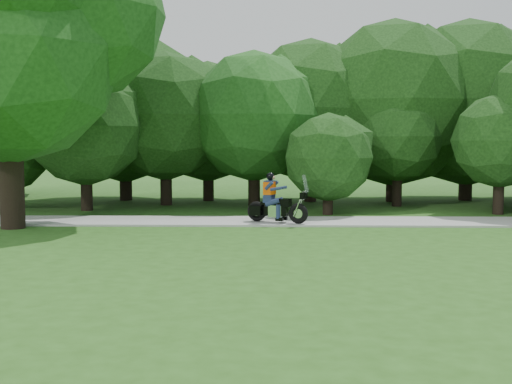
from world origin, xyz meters
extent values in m
plane|color=#275117|center=(0.00, 0.00, 0.00)|extent=(100.00, 100.00, 0.00)
cube|color=#9D9D98|center=(0.00, 8.00, 0.03)|extent=(60.00, 2.20, 0.06)
cylinder|color=black|center=(-9.19, 15.05, 0.90)|extent=(0.51, 0.51, 1.80)
sphere|color=black|center=(-9.19, 15.05, 3.81)|extent=(6.19, 6.19, 6.19)
cylinder|color=black|center=(-1.21, 10.06, 0.48)|extent=(0.35, 0.35, 0.96)
sphere|color=black|center=(-1.21, 10.06, 1.94)|extent=(3.00, 3.00, 3.00)
cylinder|color=black|center=(1.65, 12.85, 0.76)|extent=(0.37, 0.37, 1.53)
sphere|color=black|center=(1.65, 12.85, 2.64)|extent=(3.44, 3.44, 3.44)
cylinder|color=black|center=(-7.18, 13.11, 0.90)|extent=(0.45, 0.45, 1.80)
sphere|color=black|center=(-7.18, 13.11, 3.42)|extent=(4.98, 4.98, 4.98)
cylinder|color=black|center=(-9.70, 11.12, 0.80)|extent=(0.41, 0.41, 1.61)
sphere|color=black|center=(-9.70, 11.12, 2.98)|extent=(4.24, 4.24, 4.24)
cylinder|color=black|center=(1.85, 14.73, 0.90)|extent=(0.54, 0.54, 1.80)
sphere|color=black|center=(1.85, 14.73, 4.00)|extent=(6.78, 6.78, 6.78)
cylinder|color=black|center=(-1.52, 14.67, 0.90)|extent=(0.49, 0.49, 1.80)
sphere|color=black|center=(-1.52, 14.67, 3.69)|extent=(5.83, 5.83, 5.83)
cylinder|color=black|center=(-3.76, 12.60, 0.90)|extent=(0.45, 0.45, 1.80)
sphere|color=#194614|center=(-3.76, 12.60, 3.40)|extent=(4.93, 4.93, 4.93)
cylinder|color=black|center=(4.57, 10.28, 0.72)|extent=(0.36, 0.36, 1.45)
sphere|color=black|center=(4.57, 10.28, 2.50)|extent=(3.23, 3.23, 3.23)
cylinder|color=black|center=(5.00, 15.38, 0.90)|extent=(0.55, 0.55, 1.80)
sphere|color=black|center=(5.00, 15.38, 4.04)|extent=(6.90, 6.90, 6.90)
cylinder|color=black|center=(-5.72, 14.94, 0.82)|extent=(0.45, 0.45, 1.64)
sphere|color=black|center=(-5.72, 14.94, 3.26)|extent=(4.97, 4.97, 4.97)
cylinder|color=black|center=(-12.80, 11.58, 0.60)|extent=(0.37, 0.37, 1.19)
sphere|color=black|center=(-12.80, 11.58, 2.32)|extent=(3.46, 3.46, 3.46)
cylinder|color=black|center=(-10.50, 6.50, 2.10)|extent=(0.68, 0.68, 4.20)
sphere|color=#194614|center=(-10.50, 6.50, 5.00)|extent=(6.40, 6.40, 6.40)
sphere|color=#194614|center=(-8.74, 7.30, 6.20)|extent=(5.12, 5.12, 5.12)
torus|color=black|center=(-3.56, 7.75, 0.36)|extent=(0.63, 0.40, 0.61)
torus|color=black|center=(-2.33, 7.20, 0.36)|extent=(0.63, 0.40, 0.61)
cube|color=black|center=(-3.09, 7.54, 0.41)|extent=(0.97, 0.58, 0.28)
cube|color=silver|center=(-2.97, 7.49, 0.41)|extent=(0.50, 0.44, 0.35)
cube|color=black|center=(-2.77, 7.40, 0.67)|extent=(0.52, 0.42, 0.23)
cube|color=black|center=(-3.19, 7.58, 0.63)|extent=(0.52, 0.44, 0.09)
cylinder|color=silver|center=(-2.30, 7.19, 0.67)|extent=(0.33, 0.17, 0.78)
cylinder|color=silver|center=(-2.16, 7.13, 1.04)|extent=(0.25, 0.52, 0.03)
cube|color=black|center=(-3.60, 7.55, 0.41)|extent=(0.38, 0.24, 0.30)
cube|color=black|center=(-3.44, 7.90, 0.41)|extent=(0.38, 0.24, 0.30)
cube|color=#1B3348|center=(-3.19, 7.58, 0.75)|extent=(0.37, 0.41, 0.21)
cube|color=#1B3348|center=(-3.17, 7.58, 1.07)|extent=(0.35, 0.42, 0.49)
cube|color=#E75104|center=(-3.17, 7.58, 1.08)|extent=(0.39, 0.47, 0.38)
sphere|color=black|center=(-3.15, 7.57, 1.43)|extent=(0.24, 0.24, 0.24)
camera|label=1|loc=(-3.15, -11.50, 2.52)|focal=45.00mm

